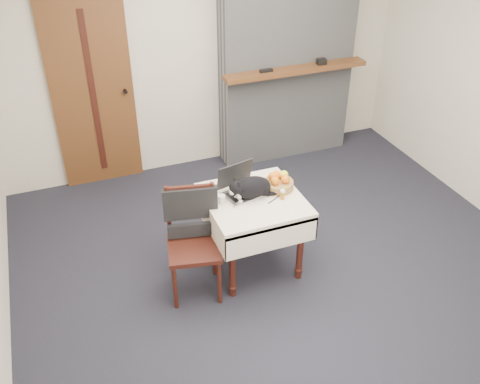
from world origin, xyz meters
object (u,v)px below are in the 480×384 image
(cat, at_px, (253,187))
(fruit_basket, at_px, (279,182))
(side_table, at_px, (253,209))
(pill_bottle, at_px, (283,194))
(door, at_px, (93,94))
(cream_jar, at_px, (222,199))
(laptop, at_px, (240,186))
(chair, at_px, (192,226))

(cat, bearing_deg, fruit_basket, 1.63)
(side_table, bearing_deg, pill_bottle, -24.01)
(door, bearing_deg, fruit_basket, -56.71)
(side_table, distance_m, cream_jar, 0.31)
(door, bearing_deg, cream_jar, -69.59)
(laptop, xyz_separation_m, cream_jar, (-0.20, -0.09, -0.03))
(door, distance_m, side_table, 2.20)
(fruit_basket, bearing_deg, laptop, 169.96)
(pill_bottle, distance_m, chair, 0.77)
(cream_jar, relative_size, chair, 0.08)
(laptop, bearing_deg, side_table, -72.95)
(cream_jar, bearing_deg, laptop, 25.24)
(door, height_order, cat, door)
(cat, distance_m, cream_jar, 0.27)
(cat, relative_size, cream_jar, 6.42)
(side_table, bearing_deg, chair, -175.49)
(side_table, height_order, chair, chair)
(side_table, xyz_separation_m, cat, (-0.00, 0.02, 0.21))
(side_table, xyz_separation_m, laptop, (-0.07, 0.12, 0.17))
(cream_jar, height_order, chair, chair)
(side_table, relative_size, laptop, 2.03)
(cat, height_order, pill_bottle, cat)
(door, distance_m, cream_jar, 2.04)
(door, distance_m, laptop, 2.03)
(cream_jar, distance_m, fruit_basket, 0.52)
(door, height_order, laptop, door)
(pill_bottle, height_order, chair, chair)
(pill_bottle, distance_m, fruit_basket, 0.16)
(door, distance_m, pill_bottle, 2.36)
(laptop, bearing_deg, chair, -173.81)
(laptop, relative_size, fruit_basket, 1.56)
(pill_bottle, bearing_deg, laptop, 142.68)
(door, relative_size, fruit_basket, 8.10)
(door, distance_m, chair, 2.06)
(door, relative_size, cat, 4.43)
(door, relative_size, laptop, 5.19)
(cat, relative_size, chair, 0.49)
(laptop, height_order, fruit_basket, laptop)
(side_table, bearing_deg, laptop, 119.97)
(side_table, relative_size, fruit_basket, 3.16)
(fruit_basket, bearing_deg, cream_jar, -176.02)
(pill_bottle, bearing_deg, cat, 152.36)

